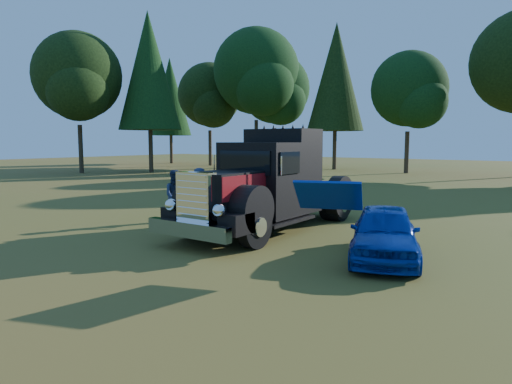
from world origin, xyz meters
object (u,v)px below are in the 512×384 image
object	(u,v)px
hotrod_coupe	(384,232)
spectator_far	(176,196)
spectator_near	(202,200)
diamond_t_truck	(267,187)
distant_teal_car	(261,162)

from	to	relation	value
hotrod_coupe	spectator_far	size ratio (longest dim) A/B	2.45
hotrod_coupe	spectator_near	bearing A→B (deg)	-179.32
diamond_t_truck	spectator_near	world-z (taller)	diamond_t_truck
hotrod_coupe	distant_teal_car	bearing A→B (deg)	129.75
diamond_t_truck	spectator_near	distance (m)	1.94
spectator_far	distant_teal_car	size ratio (longest dim) A/B	0.43
spectator_far	spectator_near	bearing A→B (deg)	-75.43
diamond_t_truck	spectator_far	size ratio (longest dim) A/B	4.19
diamond_t_truck	spectator_far	xyz separation A→B (m)	(-3.19, -0.55, -0.43)
diamond_t_truck	hotrod_coupe	distance (m)	4.25
diamond_t_truck	distant_teal_car	size ratio (longest dim) A/B	1.79
diamond_t_truck	distant_teal_car	bearing A→B (deg)	125.23
distant_teal_car	diamond_t_truck	bearing A→B (deg)	-26.46
distant_teal_car	hotrod_coupe	bearing A→B (deg)	-21.94
hotrod_coupe	spectator_far	world-z (taller)	hotrod_coupe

